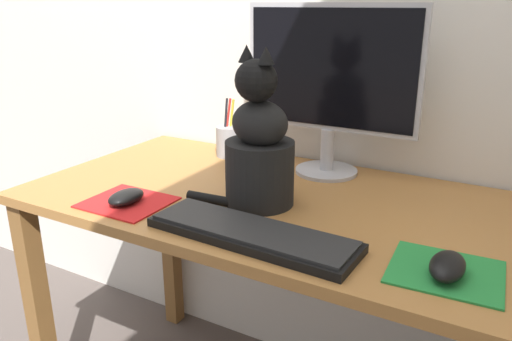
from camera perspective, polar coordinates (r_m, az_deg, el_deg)
desk at (r=1.25m, az=2.93°, el=-7.60°), size 1.27×0.65×0.72m
monitor at (r=1.33m, az=8.50°, el=10.18°), size 0.47×0.17×0.45m
keyboard at (r=1.00m, az=-0.50°, el=-7.20°), size 0.44×0.15×0.02m
mousepad_left at (r=1.21m, az=-14.48°, el=-3.54°), size 0.19×0.17×0.00m
mousepad_right at (r=0.95m, az=20.85°, el=-10.77°), size 0.20×0.18×0.00m
computer_mouse_left at (r=1.20m, az=-14.62°, el=-2.94°), size 0.06×0.10×0.03m
computer_mouse_right at (r=0.92m, az=21.03°, el=-10.16°), size 0.06×0.11×0.04m
cat at (r=1.13m, az=0.31°, el=2.56°), size 0.26×0.20×0.36m
pen_cup at (r=1.52m, az=-3.14°, el=3.42°), size 0.08×0.08×0.18m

